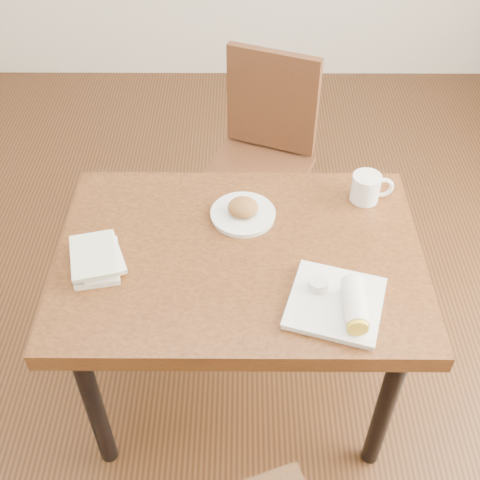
{
  "coord_description": "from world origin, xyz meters",
  "views": [
    {
      "loc": [
        0.01,
        -1.32,
        2.08
      ],
      "look_at": [
        0.0,
        0.0,
        0.8
      ],
      "focal_mm": 45.0,
      "sensor_mm": 36.0,
      "label": 1
    }
  ],
  "objects_px": {
    "coffee_mug": "(367,187)",
    "book_stack": "(97,259)",
    "plate_scone": "(243,212)",
    "table": "(240,271)",
    "plate_burrito": "(341,303)",
    "chair_far": "(262,150)"
  },
  "relations": [
    {
      "from": "table",
      "to": "book_stack",
      "type": "bearing_deg",
      "value": -172.37
    },
    {
      "from": "chair_far",
      "to": "coffee_mug",
      "type": "bearing_deg",
      "value": -59.43
    },
    {
      "from": "table",
      "to": "plate_scone",
      "type": "height_order",
      "value": "plate_scone"
    },
    {
      "from": "table",
      "to": "plate_burrito",
      "type": "distance_m",
      "value": 0.38
    },
    {
      "from": "plate_burrito",
      "to": "coffee_mug",
      "type": "bearing_deg",
      "value": 73.76
    },
    {
      "from": "table",
      "to": "plate_scone",
      "type": "xyz_separation_m",
      "value": [
        0.01,
        0.16,
        0.11
      ]
    },
    {
      "from": "plate_burrito",
      "to": "book_stack",
      "type": "distance_m",
      "value": 0.74
    },
    {
      "from": "table",
      "to": "book_stack",
      "type": "distance_m",
      "value": 0.45
    },
    {
      "from": "plate_scone",
      "to": "plate_burrito",
      "type": "bearing_deg",
      "value": -54.77
    },
    {
      "from": "plate_burrito",
      "to": "chair_far",
      "type": "bearing_deg",
      "value": 100.39
    },
    {
      "from": "coffee_mug",
      "to": "plate_burrito",
      "type": "bearing_deg",
      "value": -106.24
    },
    {
      "from": "table",
      "to": "coffee_mug",
      "type": "bearing_deg",
      "value": 31.02
    },
    {
      "from": "table",
      "to": "plate_scone",
      "type": "relative_size",
      "value": 5.29
    },
    {
      "from": "table",
      "to": "coffee_mug",
      "type": "relative_size",
      "value": 7.91
    },
    {
      "from": "coffee_mug",
      "to": "book_stack",
      "type": "bearing_deg",
      "value": -159.91
    },
    {
      "from": "table",
      "to": "coffee_mug",
      "type": "height_order",
      "value": "coffee_mug"
    },
    {
      "from": "table",
      "to": "plate_scone",
      "type": "distance_m",
      "value": 0.2
    },
    {
      "from": "chair_far",
      "to": "book_stack",
      "type": "bearing_deg",
      "value": -120.88
    },
    {
      "from": "plate_scone",
      "to": "book_stack",
      "type": "distance_m",
      "value": 0.5
    },
    {
      "from": "coffee_mug",
      "to": "plate_burrito",
      "type": "height_order",
      "value": "coffee_mug"
    },
    {
      "from": "plate_scone",
      "to": "book_stack",
      "type": "bearing_deg",
      "value": -153.52
    },
    {
      "from": "plate_scone",
      "to": "book_stack",
      "type": "relative_size",
      "value": 0.93
    }
  ]
}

